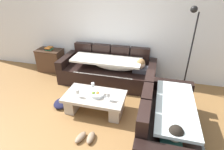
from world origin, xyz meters
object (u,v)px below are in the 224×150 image
couch_along_wall (109,70)px  wine_glass_near_left (78,92)px  book_stack_on_cabinet (49,48)px  floor_lamp (190,46)px  side_cabinet (51,60)px  fruit_bowl (97,94)px  crumpled_garment (62,103)px  coffee_table (95,101)px  wine_glass_far_back (93,85)px  pair_of_shoes (86,137)px  wine_glass_near_right (108,95)px  couch_near_window (167,121)px  open_magazine (111,98)px

couch_along_wall → wine_glass_near_left: size_ratio=14.46×
book_stack_on_cabinet → floor_lamp: size_ratio=0.11×
side_cabinet → fruit_bowl: bearing=-37.2°
wine_glass_near_left → crumpled_garment: bearing=166.3°
coffee_table → floor_lamp: (1.77, 1.32, 0.88)m
couch_along_wall → side_cabinet: couch_along_wall is taller
wine_glass_far_back → pair_of_shoes: size_ratio=0.51×
pair_of_shoes → crumpled_garment: crumpled_garment is taller
fruit_bowl → side_cabinet: side_cabinet is taller
pair_of_shoes → wine_glass_far_back: bearing=101.4°
coffee_table → pair_of_shoes: 0.80m
fruit_bowl → coffee_table: bearing=169.9°
coffee_table → wine_glass_near_right: bearing=-17.8°
couch_near_window → coffee_table: bearing=75.8°
couch_near_window → wine_glass_near_right: size_ratio=11.45×
wine_glass_near_left → book_stack_on_cabinet: (-1.56, 1.57, 0.19)m
couch_near_window → side_cabinet: size_ratio=2.64×
couch_along_wall → pair_of_shoes: couch_along_wall is taller
wine_glass_near_left → open_magazine: 0.65m
side_cabinet → book_stack_on_cabinet: book_stack_on_cabinet is taller
couch_along_wall → wine_glass_near_left: bearing=-100.4°
pair_of_shoes → wine_glass_near_right: bearing=72.4°
wine_glass_near_left → side_cabinet: (-1.57, 1.58, -0.17)m
wine_glass_far_back → floor_lamp: size_ratio=0.09×
wine_glass_far_back → fruit_bowl: bearing=-50.4°
wine_glass_near_right → wine_glass_near_left: bearing=-176.8°
couch_near_window → pair_of_shoes: 1.38m
wine_glass_far_back → crumpled_garment: 0.81m
wine_glass_near_right → open_magazine: size_ratio=0.59×
coffee_table → wine_glass_near_left: size_ratio=7.23×
coffee_table → wine_glass_near_right: 0.42m
couch_near_window → side_cabinet: bearing=61.1°
wine_glass_near_right → couch_along_wall: bearing=105.1°
floor_lamp → crumpled_garment: size_ratio=4.88×
fruit_bowl → couch_along_wall: bearing=94.6°
fruit_bowl → floor_lamp: floor_lamp is taller
wine_glass_near_left → pair_of_shoes: wine_glass_near_left is taller
wine_glass_far_back → crumpled_garment: (-0.66, -0.19, -0.44)m
crumpled_garment → pair_of_shoes: bearing=-41.5°
wine_glass_near_right → crumpled_garment: size_ratio=0.42×
floor_lamp → coffee_table: bearing=-143.2°
coffee_table → fruit_bowl: (0.06, -0.01, 0.18)m
wine_glass_far_back → floor_lamp: (1.86, 1.15, 0.62)m
fruit_bowl → pair_of_shoes: (0.04, -0.76, -0.37)m
side_cabinet → pair_of_shoes: 2.97m
wine_glass_near_left → wine_glass_near_right: same height
fruit_bowl → side_cabinet: size_ratio=0.39×
couch_near_window → floor_lamp: 1.88m
pair_of_shoes → crumpled_garment: size_ratio=0.81×
couch_along_wall → floor_lamp: size_ratio=1.23×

